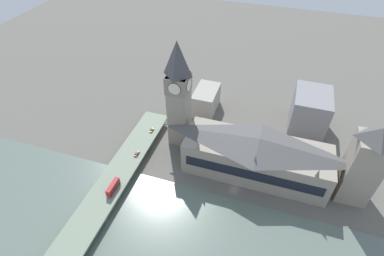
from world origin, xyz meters
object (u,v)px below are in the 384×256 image
at_px(victoria_tower, 364,165).
at_px(car_southbound_mid, 137,154).
at_px(road_bridge, 93,213).
at_px(car_northbound_lead, 152,130).
at_px(parliament_hall, 256,156).
at_px(double_decker_bus_mid, 113,187).
at_px(clock_tower, 179,94).

bearing_deg(victoria_tower, car_southbound_mid, 96.21).
distance_m(road_bridge, car_northbound_lead, 65.02).
height_order(car_northbound_lead, car_southbound_mid, car_northbound_lead).
xyz_separation_m(parliament_hall, car_northbound_lead, (9.16, 68.41, -7.24)).
relative_size(victoria_tower, car_northbound_lead, 12.87).
bearing_deg(victoria_tower, road_bridge, 114.25).
bearing_deg(victoria_tower, double_decker_bus_mid, 108.63).
height_order(parliament_hall, car_northbound_lead, parliament_hall).
distance_m(double_decker_bus_mid, car_southbound_mid, 27.54).
distance_m(road_bridge, car_southbound_mid, 42.93).
distance_m(parliament_hall, car_southbound_mid, 69.89).
bearing_deg(car_northbound_lead, double_decker_bus_mid, 179.91).
height_order(clock_tower, road_bridge, clock_tower).
height_order(clock_tower, car_southbound_mid, clock_tower).
bearing_deg(road_bridge, double_decker_bus_mid, -13.41).
height_order(parliament_hall, double_decker_bus_mid, parliament_hall).
bearing_deg(car_southbound_mid, car_northbound_lead, 0.33).
bearing_deg(parliament_hall, car_northbound_lead, 82.37).
xyz_separation_m(victoria_tower, road_bridge, (-55.79, 123.87, -19.65)).
bearing_deg(car_southbound_mid, road_bridge, 174.86).
distance_m(victoria_tower, road_bridge, 137.27).
xyz_separation_m(parliament_hall, double_decker_bus_mid, (-40.48, 68.49, -5.37)).
bearing_deg(car_northbound_lead, car_southbound_mid, -179.67).
height_order(victoria_tower, car_southbound_mid, victoria_tower).
height_order(road_bridge, double_decker_bus_mid, double_decker_bus_mid).
xyz_separation_m(double_decker_bus_mid, car_southbound_mid, (27.47, -0.20, -1.87)).
bearing_deg(car_northbound_lead, parliament_hall, -97.63).
relative_size(victoria_tower, car_southbound_mid, 11.48).
bearing_deg(victoria_tower, parliament_hall, 90.07).
bearing_deg(clock_tower, victoria_tower, -96.89).
bearing_deg(parliament_hall, clock_tower, 76.11).
height_order(victoria_tower, double_decker_bus_mid, victoria_tower).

